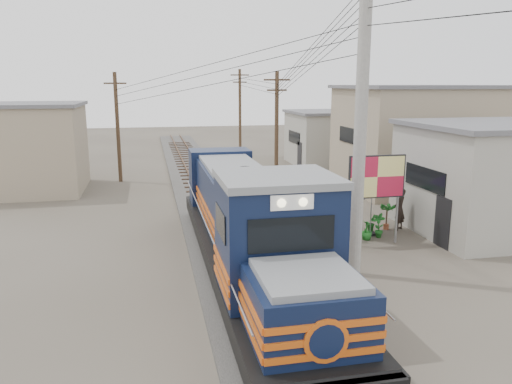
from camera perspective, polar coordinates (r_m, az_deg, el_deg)
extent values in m
plane|color=#473F35|center=(16.80, -0.77, -9.69)|extent=(120.00, 120.00, 0.00)
cube|color=#595651|center=(26.20, -5.08, -1.46)|extent=(3.60, 70.00, 0.16)
cube|color=#51331E|center=(26.10, -6.25, -1.13)|extent=(0.08, 70.00, 0.12)
cube|color=#51331E|center=(26.23, -3.93, -1.02)|extent=(0.08, 70.00, 0.12)
cube|color=black|center=(16.62, -0.85, -7.11)|extent=(2.89, 15.93, 0.55)
cube|color=black|center=(12.30, 3.87, -15.98)|extent=(2.19, 3.19, 0.65)
cube|color=black|center=(21.39, -3.46, -3.51)|extent=(2.19, 3.19, 0.65)
cube|color=#0D1732|center=(10.76, 5.75, -13.52)|extent=(2.37, 2.39, 1.49)
cube|color=#0D1732|center=(12.69, 2.39, -5.51)|extent=(2.83, 2.59, 3.09)
cube|color=slate|center=(12.29, 2.46, 1.58)|extent=(2.89, 2.72, 0.18)
cube|color=black|center=(11.32, 4.07, -4.84)|extent=(2.02, 0.06, 0.80)
cube|color=white|center=(11.12, 4.14, -1.17)|extent=(1.00, 0.06, 0.35)
cube|color=#0D1732|center=(18.62, -2.36, -0.99)|extent=(2.25, 9.76, 2.29)
cube|color=slate|center=(18.38, -2.39, 2.64)|extent=(2.02, 9.76, 0.18)
cube|color=#CC5313|center=(16.44, -0.86, -5.31)|extent=(2.93, 15.93, 0.14)
cube|color=#CC5313|center=(16.36, -0.86, -4.31)|extent=(2.93, 15.93, 0.14)
cube|color=#CC5313|center=(16.27, -0.86, -3.30)|extent=(2.93, 15.93, 0.14)
cylinder|color=#9E9B93|center=(16.21, 11.86, 7.48)|extent=(0.40, 0.40, 10.00)
cylinder|color=#4C3826|center=(30.36, 2.36, 7.02)|extent=(0.24, 0.24, 7.00)
cube|color=#4C3826|center=(30.23, 2.41, 12.69)|extent=(1.60, 0.10, 0.10)
cube|color=#4C3826|center=(30.23, 2.40, 11.55)|extent=(1.20, 0.10, 0.10)
cylinder|color=#4C3826|center=(44.05, -1.84, 8.99)|extent=(0.24, 0.24, 7.50)
cube|color=#4C3826|center=(43.98, -1.87, 13.22)|extent=(1.60, 0.10, 0.10)
cube|color=#4C3826|center=(43.98, -1.87, 12.44)|extent=(1.20, 0.10, 0.10)
cylinder|color=#4C3826|center=(33.45, -15.53, 7.07)|extent=(0.24, 0.24, 7.00)
cube|color=#4C3826|center=(33.33, -15.83, 12.21)|extent=(1.60, 0.10, 0.10)
cube|color=#4C3826|center=(33.33, -15.77, 11.18)|extent=(1.20, 0.10, 0.10)
cube|color=#99968B|center=(23.70, 26.01, 1.23)|extent=(7.00, 6.00, 4.50)
cube|color=slate|center=(23.42, 26.55, 6.88)|extent=(7.35, 6.30, 0.20)
cube|color=black|center=(21.68, 18.71, 1.51)|extent=(0.05, 3.00, 0.90)
cube|color=gray|center=(31.56, 17.58, 5.75)|extent=(8.00, 7.00, 6.00)
cube|color=slate|center=(31.39, 17.95, 11.37)|extent=(8.40, 7.35, 0.20)
cube|color=black|center=(29.76, 10.82, 6.32)|extent=(0.05, 3.50, 0.90)
cube|color=#99968B|center=(40.06, 8.55, 6.02)|extent=(6.00, 6.00, 4.00)
cube|color=slate|center=(39.89, 8.64, 9.02)|extent=(6.30, 6.30, 0.20)
cube|color=black|center=(39.08, 4.38, 6.26)|extent=(0.05, 3.00, 0.90)
cube|color=gray|center=(32.26, -24.53, 4.45)|extent=(6.00, 6.00, 5.00)
cube|color=slate|center=(32.06, -24.95, 9.05)|extent=(6.30, 6.30, 0.20)
cylinder|color=#99999E|center=(19.87, 10.96, -2.42)|extent=(0.10, 0.10, 2.64)
cylinder|color=#99999E|center=(20.68, 15.81, -2.08)|extent=(0.10, 0.10, 2.64)
cube|color=black|center=(19.95, 13.63, 1.72)|extent=(2.32, 0.13, 1.69)
cube|color=#B91839|center=(19.93, 13.67, 1.70)|extent=(2.22, 0.09, 1.58)
cylinder|color=black|center=(21.80, 12.89, -4.65)|extent=(0.48, 0.48, 0.10)
cylinder|color=#99999E|center=(21.50, 13.04, -1.71)|extent=(0.05, 0.05, 2.40)
cone|color=#53246D|center=(21.25, 13.19, 1.29)|extent=(3.08, 3.08, 0.60)
imported|color=black|center=(22.65, 16.07, -1.90)|extent=(0.80, 0.76, 1.84)
imported|color=#1C651F|center=(20.31, 7.48, -4.29)|extent=(0.67, 0.60, 1.05)
imported|color=#1C651F|center=(20.62, 9.37, -4.07)|extent=(0.65, 0.56, 1.07)
imported|color=#1C651F|center=(20.82, 10.69, -4.31)|extent=(0.94, 0.88, 0.83)
imported|color=#1C651F|center=(21.00, 12.55, -4.27)|extent=(0.49, 0.49, 0.82)
imported|color=#1C651F|center=(21.36, 13.84, -3.75)|extent=(0.60, 0.66, 1.03)
imported|color=#1C651F|center=(21.29, 6.76, -4.07)|extent=(0.41, 0.35, 0.64)
imported|color=#1C651F|center=(21.47, 8.18, -3.43)|extent=(0.98, 0.86, 1.03)
imported|color=#1C651F|center=(21.81, 9.99, -3.16)|extent=(0.83, 0.83, 1.09)
imported|color=#1C651F|center=(22.02, 11.10, -3.11)|extent=(0.61, 0.67, 1.05)
imported|color=#1C651F|center=(22.26, 13.04, -3.44)|extent=(0.53, 0.52, 0.75)
imported|color=#1C651F|center=(22.39, 5.69, -2.86)|extent=(0.89, 0.80, 0.91)
imported|color=#1C651F|center=(22.54, 7.37, -2.72)|extent=(0.70, 0.70, 0.97)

